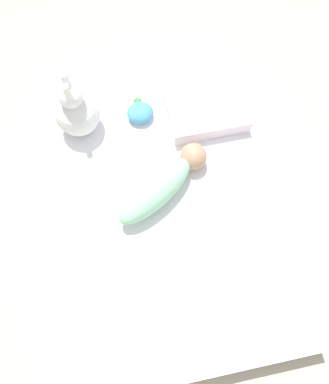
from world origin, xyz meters
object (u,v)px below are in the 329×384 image
swaddled_baby (163,184)px  turtle_plush (140,112)px  bunny_plush (77,112)px  pillow (205,105)px

swaddled_baby → turtle_plush: bearing=61.1°
bunny_plush → swaddled_baby: bearing=-142.0°
swaddled_baby → bunny_plush: (0.43, 0.34, 0.06)m
bunny_plush → turtle_plush: bearing=-90.6°
pillow → turtle_plush: size_ratio=2.48×
pillow → bunny_plush: bearing=87.1°
bunny_plush → pillow: bearing=-92.9°
swaddled_baby → bunny_plush: bearing=94.8°
swaddled_baby → bunny_plush: size_ratio=1.36×
bunny_plush → turtle_plush: size_ratio=2.32×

